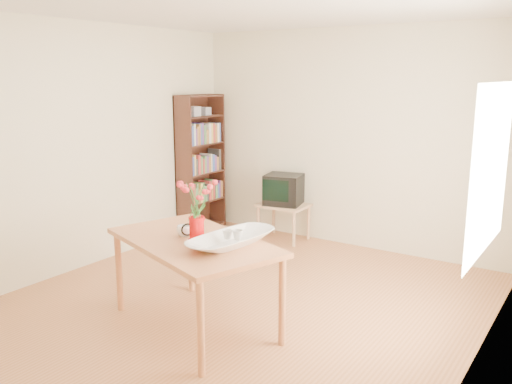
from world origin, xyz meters
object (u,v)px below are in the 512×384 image
Objects in this scene: television at (284,189)px; mug at (184,231)px; pitcher at (197,230)px; table at (194,249)px; bowl at (231,214)px.

mug is at bearing -91.68° from television.
pitcher is 1.76× the size of mug.
television is at bearing 142.94° from pitcher.
table is at bearing -89.09° from television.
table is 2.59m from television.
pitcher is (0.06, -0.03, 0.17)m from table.
television is at bearing -69.22° from mug.
pitcher is at bearing -88.02° from television.
television is (-0.71, 2.54, -0.19)m from pitcher.
pitcher is at bearing 172.33° from mug.
bowl reaches higher than table.
bowl is (0.47, 0.02, 0.21)m from mug.
bowl is at bearing 27.71° from table.
mug is 0.51m from bowl.
mug is (-0.18, 0.05, -0.05)m from pitcher.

